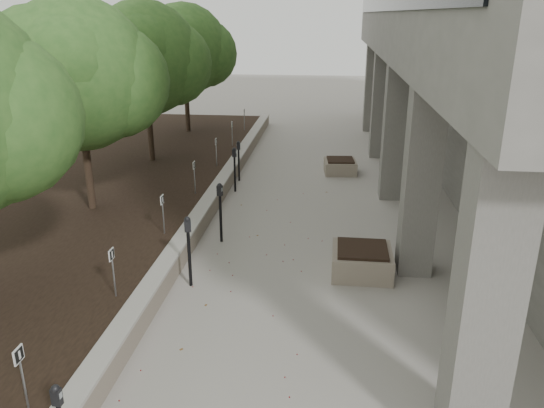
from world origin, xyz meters
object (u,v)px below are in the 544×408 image
at_px(crabapple_tree_3, 81,107).
at_px(planter_back, 340,166).
at_px(crabapple_tree_4, 146,83).
at_px(planter_front, 362,260).
at_px(crabapple_tree_5, 185,68).
at_px(parking_meter_4, 235,170).
at_px(parking_meter_3, 221,213).
at_px(parking_meter_2, 189,252).
at_px(parking_meter_5, 239,161).

xyz_separation_m(crabapple_tree_3, planter_back, (6.68, 5.45, -2.87)).
bearing_deg(planter_back, crabapple_tree_4, -176.18).
bearing_deg(planter_front, crabapple_tree_5, 119.99).
relative_size(crabapple_tree_4, planter_front, 4.26).
bearing_deg(planter_back, parking_meter_4, -143.59).
bearing_deg(parking_meter_3, parking_meter_2, -77.14).
bearing_deg(parking_meter_4, parking_meter_3, -73.50).
relative_size(parking_meter_5, planter_front, 1.07).
xyz_separation_m(crabapple_tree_4, parking_meter_5, (3.29, -0.87, -2.43)).
height_order(parking_meter_2, parking_meter_3, parking_meter_2).
height_order(parking_meter_3, planter_front, parking_meter_3).
bearing_deg(crabapple_tree_4, parking_meter_2, -66.82).
relative_size(parking_meter_5, planter_back, 1.26).
relative_size(parking_meter_2, parking_meter_3, 1.01).
distance_m(parking_meter_3, planter_back, 7.06).
bearing_deg(planter_front, parking_meter_4, 125.34).
relative_size(crabapple_tree_3, planter_back, 4.98).
height_order(crabapple_tree_4, parking_meter_4, crabapple_tree_4).
relative_size(parking_meter_2, planter_front, 1.20).
distance_m(crabapple_tree_3, parking_meter_5, 5.81).
bearing_deg(crabapple_tree_3, crabapple_tree_5, 90.00).
relative_size(crabapple_tree_3, parking_meter_2, 3.54).
bearing_deg(planter_back, crabapple_tree_5, 145.73).
xyz_separation_m(crabapple_tree_5, parking_meter_2, (3.52, -13.22, -2.35)).
height_order(crabapple_tree_4, parking_meter_5, crabapple_tree_4).
bearing_deg(parking_meter_4, crabapple_tree_5, 126.99).
bearing_deg(parking_meter_5, planter_back, 15.58).
bearing_deg(crabapple_tree_3, planter_back, 39.17).
distance_m(parking_meter_5, planter_back, 3.67).
height_order(parking_meter_2, planter_back, parking_meter_2).
relative_size(parking_meter_4, planter_front, 1.12).
bearing_deg(parking_meter_5, crabapple_tree_4, 159.65).
distance_m(parking_meter_3, planter_front, 3.65).
distance_m(parking_meter_5, planter_front, 7.43).
relative_size(crabapple_tree_5, planter_front, 4.26).
bearing_deg(crabapple_tree_5, parking_meter_3, -71.29).
height_order(parking_meter_2, parking_meter_4, parking_meter_2).
xyz_separation_m(crabapple_tree_5, parking_meter_4, (3.35, -7.01, -2.40)).
height_order(crabapple_tree_3, crabapple_tree_5, same).
distance_m(crabapple_tree_4, crabapple_tree_5, 5.00).
bearing_deg(parking_meter_3, parking_meter_5, 112.11).
bearing_deg(crabapple_tree_4, crabapple_tree_5, 90.00).
bearing_deg(crabapple_tree_5, crabapple_tree_3, -90.00).
bearing_deg(crabapple_tree_5, planter_back, -34.27).
bearing_deg(crabapple_tree_4, planter_front, -45.73).
height_order(crabapple_tree_4, parking_meter_2, crabapple_tree_4).
height_order(crabapple_tree_4, planter_back, crabapple_tree_4).
relative_size(crabapple_tree_5, planter_back, 4.98).
xyz_separation_m(parking_meter_3, planter_front, (3.37, -1.32, -0.46)).
distance_m(parking_meter_4, planter_front, 6.44).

